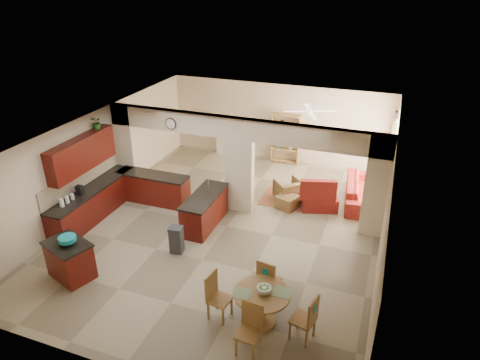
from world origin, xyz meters
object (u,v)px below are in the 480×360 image
(kitchen_island, at_px, (70,260))
(armchair, at_px, (288,190))
(dining_table, at_px, (262,303))
(sofa, at_px, (362,191))

(kitchen_island, xyz_separation_m, armchair, (3.71, 5.24, -0.12))
(dining_table, bearing_deg, armchair, 98.78)
(sofa, relative_size, armchair, 3.27)
(dining_table, xyz_separation_m, armchair, (-0.79, 5.13, -0.17))
(kitchen_island, distance_m, dining_table, 4.51)
(kitchen_island, relative_size, armchair, 1.67)
(kitchen_island, height_order, sofa, kitchen_island)
(sofa, distance_m, armchair, 2.23)
(kitchen_island, height_order, dining_table, kitchen_island)
(sofa, bearing_deg, kitchen_island, 129.77)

